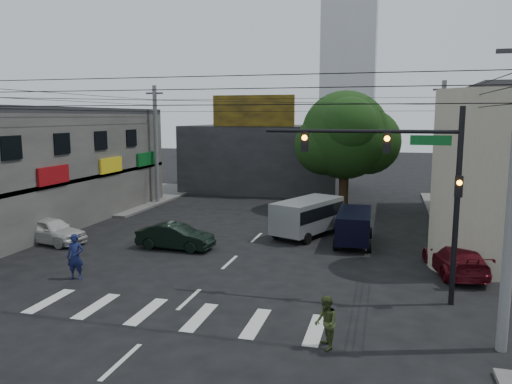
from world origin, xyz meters
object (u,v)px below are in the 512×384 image
at_px(traffic_officer, 75,257).
at_px(utility_pole_far_right, 441,150).
at_px(traffic_gantry, 409,172).
at_px(utility_pole_far_left, 156,145).
at_px(maroon_sedan, 455,258).
at_px(silver_minivan, 307,218).
at_px(navy_van, 354,228).
at_px(white_compact, 51,230).
at_px(street_tree, 345,135).
at_px(pedestrian_olive, 326,323).
at_px(dark_sedan, 175,236).

bearing_deg(traffic_officer, utility_pole_far_right, 36.09).
xyz_separation_m(traffic_gantry, utility_pole_far_right, (2.68, 17.00, -0.23)).
bearing_deg(utility_pole_far_left, maroon_sedan, -32.33).
distance_m(utility_pole_far_left, traffic_officer, 19.01).
relative_size(silver_minivan, navy_van, 1.17).
bearing_deg(traffic_officer, utility_pole_far_left, 93.22).
bearing_deg(white_compact, street_tree, -34.03).
bearing_deg(white_compact, traffic_officer, -123.23).
height_order(utility_pole_far_left, navy_van, utility_pole_far_left).
height_order(traffic_gantry, pedestrian_olive, traffic_gantry).
distance_m(street_tree, utility_pole_far_right, 6.63).
bearing_deg(silver_minivan, traffic_gantry, -128.21).
height_order(street_tree, silver_minivan, street_tree).
bearing_deg(traffic_officer, pedestrian_olive, -30.81).
relative_size(utility_pole_far_left, dark_sedan, 2.25).
xyz_separation_m(street_tree, navy_van, (1.44, -10.01, -4.58)).
distance_m(utility_pole_far_left, dark_sedan, 14.79).
xyz_separation_m(utility_pole_far_left, silver_minivan, (13.22, -7.79, -3.55)).
relative_size(utility_pole_far_left, navy_van, 2.04).
distance_m(utility_pole_far_right, dark_sedan, 19.09).
distance_m(utility_pole_far_right, silver_minivan, 11.57).
relative_size(traffic_gantry, maroon_sedan, 1.47).
relative_size(utility_pole_far_right, traffic_officer, 4.73).
bearing_deg(maroon_sedan, white_compact, -11.21).
distance_m(maroon_sedan, silver_minivan, 9.04).
relative_size(street_tree, traffic_gantry, 1.21).
xyz_separation_m(street_tree, utility_pole_far_right, (6.50, -1.00, -0.87)).
relative_size(white_compact, maroon_sedan, 0.90).
bearing_deg(pedestrian_olive, dark_sedan, -156.70).
xyz_separation_m(traffic_gantry, utility_pole_far_left, (-18.32, 17.00, -0.23)).
distance_m(street_tree, traffic_gantry, 18.42).
xyz_separation_m(street_tree, maroon_sedan, (6.08, -14.02, -4.80)).
bearing_deg(dark_sedan, street_tree, -26.45).
relative_size(utility_pole_far_left, white_compact, 2.09).
bearing_deg(traffic_gantry, utility_pole_far_left, 137.14).
bearing_deg(traffic_gantry, pedestrian_olive, -116.65).
distance_m(white_compact, navy_van, 16.43).
height_order(white_compact, pedestrian_olive, pedestrian_olive).
xyz_separation_m(utility_pole_far_left, dark_sedan, (7.03, -12.40, -3.94)).
xyz_separation_m(silver_minivan, pedestrian_olive, (2.75, -13.91, -0.25)).
bearing_deg(maroon_sedan, street_tree, -77.74).
height_order(dark_sedan, pedestrian_olive, pedestrian_olive).
height_order(silver_minivan, navy_van, silver_minivan).
height_order(silver_minivan, pedestrian_olive, silver_minivan).
xyz_separation_m(dark_sedan, navy_van, (8.90, 3.39, 0.23)).
height_order(traffic_gantry, navy_van, traffic_gantry).
distance_m(traffic_gantry, pedestrian_olive, 6.62).
distance_m(dark_sedan, silver_minivan, 7.72).
distance_m(street_tree, dark_sedan, 16.08).
relative_size(maroon_sedan, navy_van, 1.08).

